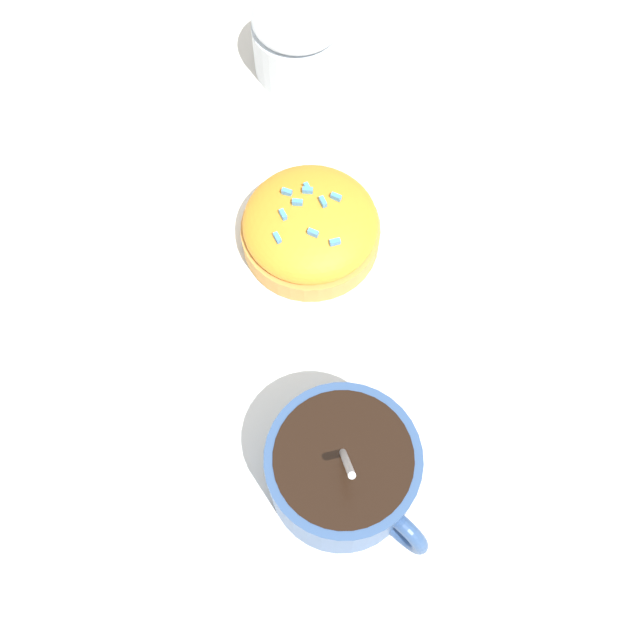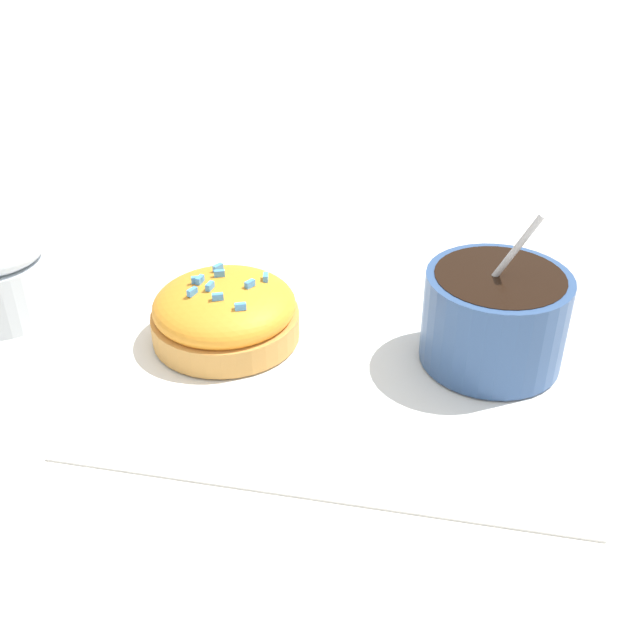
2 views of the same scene
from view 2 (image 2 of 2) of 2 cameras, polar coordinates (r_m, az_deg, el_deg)
The scene contains 4 objects.
ground_plane at distance 0.49m, azimuth 2.40°, elevation -2.30°, with size 3.00×3.00×0.00m, color silver.
paper_napkin at distance 0.49m, azimuth 2.40°, elevation -2.15°, with size 0.30×0.29×0.00m.
coffee_cup at distance 0.47m, azimuth 13.30°, elevation 0.26°, with size 0.10×0.09×0.10m.
frosted_pastry at distance 0.50m, azimuth -7.21°, elevation 0.66°, with size 0.10×0.10×0.04m.
Camera 2 is at (-0.04, 0.40, 0.28)m, focal length 42.00 mm.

